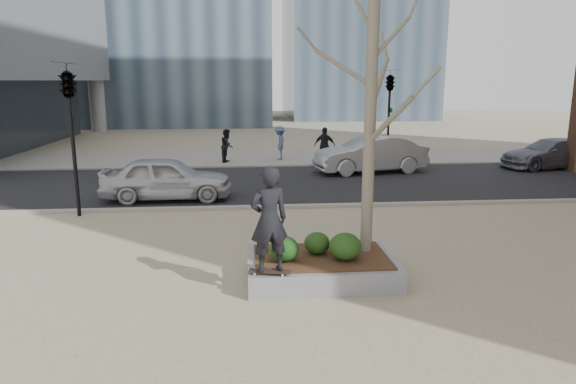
{
  "coord_description": "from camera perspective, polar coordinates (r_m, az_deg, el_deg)",
  "views": [
    {
      "loc": [
        -0.54,
        -9.85,
        3.99
      ],
      "look_at": [
        0.5,
        2.0,
        1.4
      ],
      "focal_mm": 32.0,
      "sensor_mm": 36.0,
      "label": 1
    }
  ],
  "objects": [
    {
      "name": "street",
      "position": [
        20.25,
        -3.4,
        0.93
      ],
      "size": [
        60.0,
        8.0,
        0.02
      ],
      "primitive_type": "cube",
      "color": "black",
      "rests_on": "ground"
    },
    {
      "name": "car_silver",
      "position": [
        22.84,
        9.13,
        4.16
      ],
      "size": [
        5.08,
        2.47,
        1.6
      ],
      "primitive_type": "imported",
      "rotation": [
        0.0,
        0.0,
        4.88
      ],
      "color": "#A3A6AB",
      "rests_on": "street"
    },
    {
      "name": "skateboarder",
      "position": [
        9.36,
        -2.14,
        -3.09
      ],
      "size": [
        0.81,
        0.64,
        1.97
      ],
      "primitive_type": "imported",
      "rotation": [
        0.0,
        0.0,
        3.39
      ],
      "color": "black",
      "rests_on": "skateboard"
    },
    {
      "name": "shrub_middle",
      "position": [
        10.63,
        3.24,
        -5.68
      ],
      "size": [
        0.53,
        0.53,
        0.45
      ],
      "primitive_type": "ellipsoid",
      "color": "#1A3912",
      "rests_on": "planter_mulch"
    },
    {
      "name": "shrub_left",
      "position": [
        10.17,
        -0.46,
        -6.32
      ],
      "size": [
        0.59,
        0.59,
        0.51
      ],
      "primitive_type": "ellipsoid",
      "color": "#173410",
      "rests_on": "planter_mulch"
    },
    {
      "name": "pedestrian_c",
      "position": [
        24.96,
        4.11,
        5.17
      ],
      "size": [
        1.13,
        0.78,
        1.77
      ],
      "primitive_type": "imported",
      "rotation": [
        0.0,
        0.0,
        2.77
      ],
      "color": "black",
      "rests_on": "far_sidewalk"
    },
    {
      "name": "far_sidewalk",
      "position": [
        27.15,
        -3.84,
        3.83
      ],
      "size": [
        60.0,
        6.0,
        0.02
      ],
      "primitive_type": "cube",
      "color": "gray",
      "rests_on": "ground"
    },
    {
      "name": "skateboard",
      "position": [
        9.68,
        -2.09,
        -8.94
      ],
      "size": [
        0.8,
        0.36,
        0.08
      ],
      "primitive_type": null,
      "rotation": [
        0.0,
        0.0,
        -0.21
      ],
      "color": "black",
      "rests_on": "planter"
    },
    {
      "name": "car_third",
      "position": [
        26.68,
        27.16,
        3.84
      ],
      "size": [
        4.89,
        2.5,
        1.36
      ],
      "primitive_type": "imported",
      "rotation": [
        0.0,
        0.0,
        4.84
      ],
      "color": "slate",
      "rests_on": "street"
    },
    {
      "name": "ground",
      "position": [
        10.64,
        -1.76,
        -9.75
      ],
      "size": [
        120.0,
        120.0,
        0.0
      ],
      "primitive_type": "plane",
      "color": "tan",
      "rests_on": "ground"
    },
    {
      "name": "pedestrian_a",
      "position": [
        25.64,
        -6.77,
        5.14
      ],
      "size": [
        0.77,
        0.9,
        1.63
      ],
      "primitive_type": "imported",
      "rotation": [
        0.0,
        0.0,
        1.36
      ],
      "color": "black",
      "rests_on": "far_sidewalk"
    },
    {
      "name": "traffic_light_near",
      "position": [
        16.32,
        -22.79,
        5.21
      ],
      "size": [
        0.6,
        2.48,
        4.5
      ],
      "primitive_type": null,
      "color": "black",
      "rests_on": "ground"
    },
    {
      "name": "shrub_right",
      "position": [
        10.31,
        6.37,
        -6.03
      ],
      "size": [
        0.64,
        0.64,
        0.55
      ],
      "primitive_type": "ellipsoid",
      "color": "#193711",
      "rests_on": "planter_mulch"
    },
    {
      "name": "sycamore_tree",
      "position": [
        10.46,
        9.21,
        11.04
      ],
      "size": [
        2.8,
        2.8,
        6.6
      ],
      "primitive_type": null,
      "color": "gray",
      "rests_on": "planter_mulch"
    },
    {
      "name": "pedestrian_b",
      "position": [
        26.24,
        -0.93,
        5.47
      ],
      "size": [
        0.7,
        1.14,
        1.71
      ],
      "primitive_type": "imported",
      "rotation": [
        0.0,
        0.0,
        4.65
      ],
      "color": "#45547D",
      "rests_on": "far_sidewalk"
    },
    {
      "name": "traffic_light_far",
      "position": [
        25.5,
        11.12,
        8.14
      ],
      "size": [
        0.6,
        2.48,
        4.5
      ],
      "primitive_type": null,
      "color": "black",
      "rests_on": "ground"
    },
    {
      "name": "police_car",
      "position": [
        17.84,
        -13.33,
        1.51
      ],
      "size": [
        4.36,
        1.8,
        1.48
      ],
      "primitive_type": "imported",
      "rotation": [
        0.0,
        0.0,
        1.58
      ],
      "color": "silver",
      "rests_on": "street"
    },
    {
      "name": "planter_mulch",
      "position": [
        10.57,
        3.68,
        -7.19
      ],
      "size": [
        2.7,
        1.7,
        0.04
      ],
      "primitive_type": "cube",
      "color": "#382314",
      "rests_on": "planter"
    },
    {
      "name": "planter",
      "position": [
        10.65,
        3.66,
        -8.43
      ],
      "size": [
        3.0,
        2.0,
        0.45
      ],
      "primitive_type": "cube",
      "color": "gray",
      "rests_on": "ground"
    }
  ]
}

